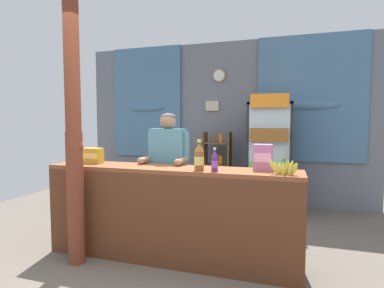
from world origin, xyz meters
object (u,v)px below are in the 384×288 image
object	(u,v)px
bottle_shelf_rack	(217,167)
snack_box_choco_powder	(93,156)
plastic_lawn_chair	(161,180)
stall_counter	(166,207)
banana_bunch	(284,168)
snack_box_wafer	(263,157)
soda_bottle_grape_soda	(215,161)
shopkeeper	(168,162)
drink_fridge	(270,149)
soda_bottle_iced_tea	(199,157)
timber_post	(74,138)

from	to	relation	value
bottle_shelf_rack	snack_box_choco_powder	size ratio (longest dim) A/B	5.59
plastic_lawn_chair	stall_counter	bearing A→B (deg)	-65.13
stall_counter	bottle_shelf_rack	bearing A→B (deg)	89.99
bottle_shelf_rack	banana_bunch	size ratio (longest dim) A/B	4.68
snack_box_wafer	soda_bottle_grape_soda	bearing A→B (deg)	-151.50
banana_bunch	plastic_lawn_chair	bearing A→B (deg)	137.07
shopkeeper	snack_box_choco_powder	size ratio (longest dim) A/B	6.78
snack_box_wafer	plastic_lawn_chair	bearing A→B (deg)	138.02
bottle_shelf_rack	shopkeeper	xyz separation A→B (m)	(-0.16, -1.89, 0.31)
snack_box_wafer	drink_fridge	bearing A→B (deg)	90.99
stall_counter	drink_fridge	xyz separation A→B (m)	(0.91, 2.10, 0.44)
stall_counter	drink_fridge	bearing A→B (deg)	66.64
stall_counter	snack_box_choco_powder	bearing A→B (deg)	171.93
stall_counter	soda_bottle_grape_soda	size ratio (longest dim) A/B	11.80
soda_bottle_grape_soda	soda_bottle_iced_tea	bearing A→B (deg)	173.87
snack_box_choco_powder	snack_box_wafer	bearing A→B (deg)	2.36
shopkeeper	snack_box_wafer	world-z (taller)	shopkeeper
soda_bottle_iced_tea	plastic_lawn_chair	bearing A→B (deg)	123.23
bottle_shelf_rack	snack_box_wafer	world-z (taller)	bottle_shelf_rack
snack_box_choco_powder	banana_bunch	distance (m)	2.10
stall_counter	timber_post	bearing A→B (deg)	-163.43
plastic_lawn_chair	soda_bottle_grape_soda	bearing A→B (deg)	-53.68
bottle_shelf_rack	drink_fridge	bearing A→B (deg)	-15.33
plastic_lawn_chair	banana_bunch	world-z (taller)	banana_bunch
bottle_shelf_rack	plastic_lawn_chair	bearing A→B (deg)	-147.79
drink_fridge	snack_box_choco_powder	bearing A→B (deg)	-133.52
soda_bottle_iced_tea	soda_bottle_grape_soda	bearing A→B (deg)	-6.13
shopkeeper	soda_bottle_grape_soda	bearing A→B (deg)	-35.68
bottle_shelf_rack	plastic_lawn_chair	world-z (taller)	bottle_shelf_rack
timber_post	soda_bottle_grape_soda	distance (m)	1.43
stall_counter	snack_box_wafer	bearing A→B (deg)	12.85
snack_box_choco_powder	banana_bunch	xyz separation A→B (m)	(2.10, -0.16, -0.03)
stall_counter	snack_box_wafer	xyz separation A→B (m)	(0.94, 0.21, 0.52)
timber_post	shopkeeper	xyz separation A→B (m)	(0.73, 0.72, -0.31)
timber_post	banana_bunch	distance (m)	2.06
drink_fridge	soda_bottle_iced_tea	xyz separation A→B (m)	(-0.56, -2.10, 0.08)
banana_bunch	bottle_shelf_rack	bearing A→B (deg)	115.62
plastic_lawn_chair	banana_bunch	bearing A→B (deg)	-42.93
plastic_lawn_chair	drink_fridge	bearing A→B (deg)	9.17
stall_counter	soda_bottle_grape_soda	xyz separation A→B (m)	(0.51, -0.02, 0.49)
soda_bottle_iced_tea	soda_bottle_grape_soda	world-z (taller)	soda_bottle_iced_tea
banana_bunch	soda_bottle_grape_soda	bearing A→B (deg)	179.52
drink_fridge	soda_bottle_grape_soda	world-z (taller)	drink_fridge
drink_fridge	snack_box_wafer	xyz separation A→B (m)	(0.03, -1.89, 0.08)
soda_bottle_iced_tea	snack_box_choco_powder	xyz separation A→B (m)	(-1.31, 0.14, -0.04)
stall_counter	snack_box_wafer	size ratio (longest dim) A/B	10.64
stall_counter	plastic_lawn_chair	bearing A→B (deg)	114.87
stall_counter	plastic_lawn_chair	distance (m)	2.01
plastic_lawn_chair	soda_bottle_iced_tea	distance (m)	2.26
soda_bottle_grape_soda	snack_box_wafer	xyz separation A→B (m)	(0.43, 0.23, 0.03)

